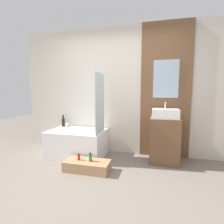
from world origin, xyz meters
TOP-DOWN VIEW (x-y plane):
  - ground_plane at (0.00, 0.00)m, footprint 12.00×12.00m
  - wall_tiled_back at (0.00, 1.58)m, footprint 4.20×0.06m
  - wall_wood_accent at (0.96, 1.53)m, footprint 0.94×0.04m
  - bathtub at (-0.74, 1.16)m, footprint 1.11×0.75m
  - glass_shower_screen at (-0.21, 1.05)m, footprint 0.01×0.50m
  - wooden_step_bench at (-0.27, 0.55)m, footprint 0.74×0.34m
  - vanity_cabinet at (0.96, 1.26)m, footprint 0.52×0.50m
  - sink at (0.96, 1.26)m, footprint 0.46×0.38m
  - vase_tall_dark at (-1.21, 1.45)m, footprint 0.07×0.07m
  - vase_round_light at (-1.10, 1.43)m, footprint 0.09×0.09m
  - bottle_soap_primary at (-0.42, 0.55)m, footprint 0.04×0.04m
  - bottle_soap_secondary at (-0.22, 0.55)m, footprint 0.05×0.05m

SIDE VIEW (x-z plane):
  - ground_plane at x=0.00m, z-range 0.00..0.00m
  - wooden_step_bench at x=-0.27m, z-range 0.00..0.17m
  - bottle_soap_primary at x=-0.42m, z-range 0.16..0.27m
  - bottle_soap_secondary at x=-0.22m, z-range 0.16..0.30m
  - bathtub at x=-0.74m, z-range 0.00..0.52m
  - vanity_cabinet at x=0.96m, z-range 0.00..0.82m
  - vase_round_light at x=-1.10m, z-range 0.52..0.61m
  - vase_tall_dark at x=-1.21m, z-range 0.49..0.75m
  - sink at x=0.96m, z-range 0.76..1.04m
  - glass_shower_screen at x=-0.21m, z-range 0.52..1.64m
  - wall_tiled_back at x=0.00m, z-range 0.00..2.60m
  - wall_wood_accent at x=0.96m, z-range 0.01..2.61m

